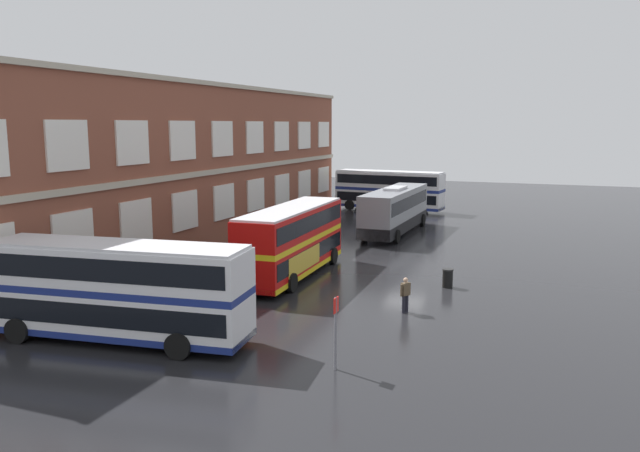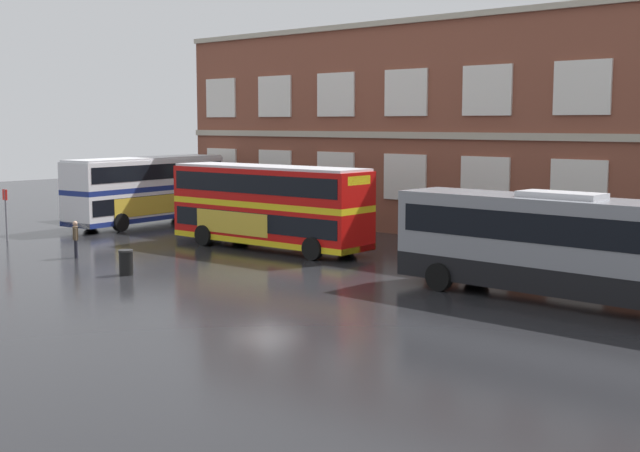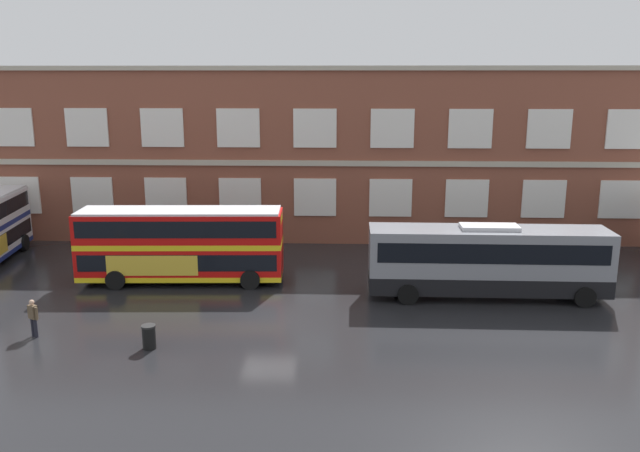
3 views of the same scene
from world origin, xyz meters
TOP-DOWN VIEW (x-y plane):
  - ground_plane at (0.00, 2.00)m, footprint 120.00×120.00m
  - brick_terminal_building at (1.53, 17.98)m, footprint 45.07×8.19m
  - double_decker_near at (-18.04, 7.53)m, footprint 3.93×11.23m
  - double_decker_middle at (-5.38, 5.43)m, footprint 11.10×3.23m
  - touring_coach at (10.79, 3.55)m, footprint 12.02×2.94m
  - waiting_passenger at (-9.96, -2.45)m, footprint 0.59×0.43m
  - bus_stand_flag at (-17.64, -1.77)m, footprint 0.44×0.10m
  - station_litter_bin at (-4.59, -3.49)m, footprint 0.60×0.60m

SIDE VIEW (x-z plane):
  - ground_plane at x=0.00m, z-range 0.00..0.00m
  - station_litter_bin at x=-4.59m, z-range 0.01..1.04m
  - waiting_passenger at x=-9.96m, z-range 0.08..1.78m
  - bus_stand_flag at x=-17.64m, z-range 0.29..2.99m
  - touring_coach at x=10.79m, z-range 0.01..3.81m
  - double_decker_near at x=-18.04m, z-range 0.11..4.18m
  - double_decker_middle at x=-5.38m, z-range 0.11..4.18m
  - brick_terminal_building at x=1.53m, z-range -0.15..11.56m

